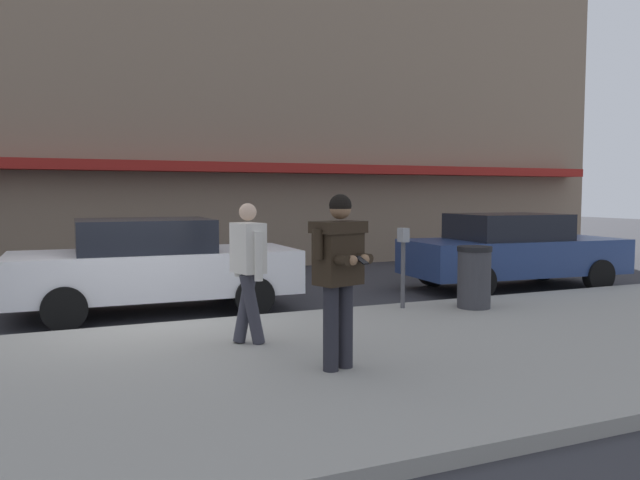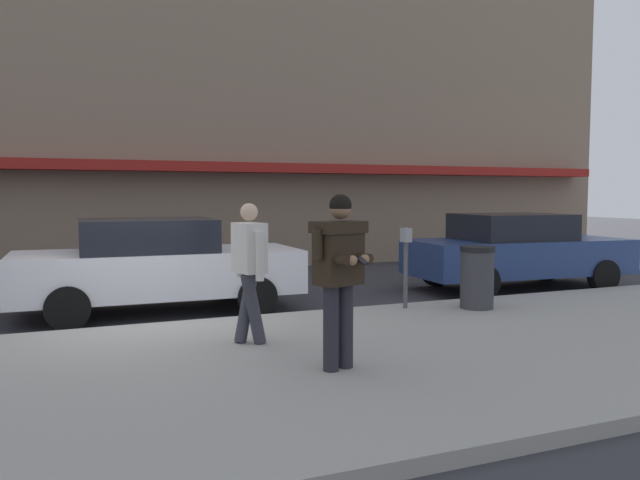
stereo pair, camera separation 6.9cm
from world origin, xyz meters
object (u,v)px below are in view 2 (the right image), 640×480
at_px(parked_sedan_far, 517,251).
at_px(parked_sedan_mid, 157,265).
at_px(parking_meter, 406,256).
at_px(trash_bin, 477,277).
at_px(man_texting_on_phone, 339,262).
at_px(pedestrian_in_light_coat, 249,264).

bearing_deg(parked_sedan_far, parked_sedan_mid, 178.23).
bearing_deg(parked_sedan_far, parking_meter, -155.38).
relative_size(parked_sedan_mid, parked_sedan_far, 0.98).
bearing_deg(trash_bin, man_texting_on_phone, -146.33).
bearing_deg(trash_bin, parking_meter, 157.58).
height_order(parked_sedan_far, man_texting_on_phone, man_texting_on_phone).
height_order(parked_sedan_far, parking_meter, parked_sedan_far).
bearing_deg(parking_meter, parked_sedan_far, 24.62).
relative_size(parked_sedan_mid, parking_meter, 3.57).
bearing_deg(parked_sedan_far, pedestrian_in_light_coat, -155.83).
bearing_deg(parked_sedan_mid, man_texting_on_phone, -75.62).
xyz_separation_m(parked_sedan_far, parking_meter, (-3.57, -1.64, 0.18)).
xyz_separation_m(pedestrian_in_light_coat, trash_bin, (3.97, 0.84, -0.47)).
height_order(parked_sedan_mid, pedestrian_in_light_coat, pedestrian_in_light_coat).
bearing_deg(parking_meter, parked_sedan_mid, 152.52).
distance_m(parked_sedan_mid, man_texting_on_phone, 4.75).
bearing_deg(pedestrian_in_light_coat, parked_sedan_far, 24.17).
distance_m(man_texting_on_phone, trash_bin, 4.18).
distance_m(pedestrian_in_light_coat, parking_meter, 3.19).
bearing_deg(pedestrian_in_light_coat, parked_sedan_mid, 101.72).
relative_size(parked_sedan_far, pedestrian_in_light_coat, 2.71).
distance_m(parked_sedan_far, trash_bin, 3.27).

